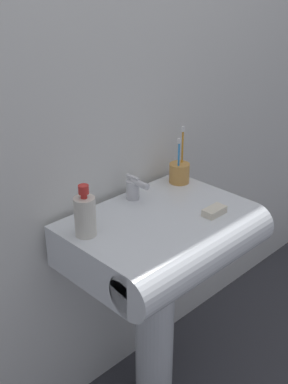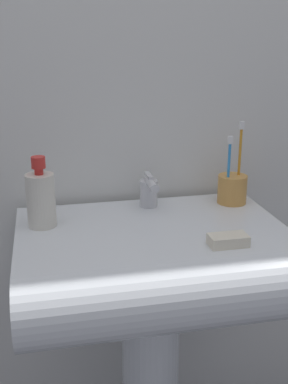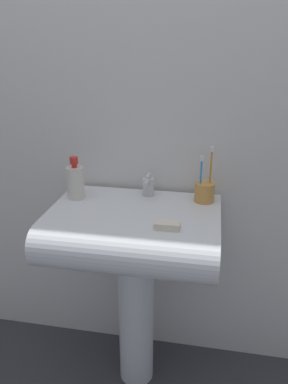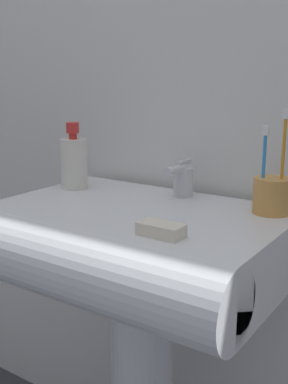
% 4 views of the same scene
% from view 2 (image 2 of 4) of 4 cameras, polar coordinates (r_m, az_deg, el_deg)
% --- Properties ---
extents(wall_back, '(5.00, 0.05, 2.40)m').
position_cam_2_polar(wall_back, '(1.28, -1.56, 16.19)').
color(wall_back, silver).
rests_on(wall_back, ground).
extents(sink_basin, '(0.62, 0.46, 0.15)m').
position_cam_2_polar(sink_basin, '(1.12, 1.45, -8.65)').
color(sink_basin, white).
rests_on(sink_basin, sink_pedestal).
extents(faucet, '(0.05, 0.10, 0.09)m').
position_cam_2_polar(faucet, '(1.24, 0.61, 0.10)').
color(faucet, silver).
rests_on(faucet, sink_basin).
extents(toothbrush_cup, '(0.08, 0.08, 0.22)m').
position_cam_2_polar(toothbrush_cup, '(1.30, 10.42, 0.48)').
color(toothbrush_cup, '#D19347').
rests_on(toothbrush_cup, sink_basin).
extents(soap_bottle, '(0.07, 0.07, 0.17)m').
position_cam_2_polar(soap_bottle, '(1.14, -12.13, -0.76)').
color(soap_bottle, silver).
rests_on(soap_bottle, sink_basin).
extents(bar_soap, '(0.08, 0.04, 0.02)m').
position_cam_2_polar(bar_soap, '(1.05, 9.94, -5.66)').
color(bar_soap, silver).
rests_on(bar_soap, sink_basin).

